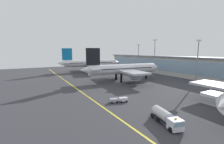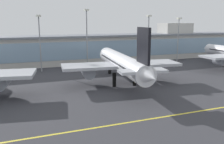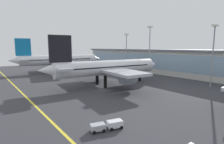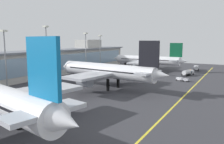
{
  "view_description": "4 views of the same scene",
  "coord_description": "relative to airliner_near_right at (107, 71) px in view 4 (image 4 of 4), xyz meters",
  "views": [
    {
      "loc": [
        62.5,
        -40.66,
        15.95
      ],
      "look_at": [
        -7.99,
        0.22,
        4.87
      ],
      "focal_mm": 24.18,
      "sensor_mm": 36.0,
      "label": 1
    },
    {
      "loc": [
        -34.36,
        -61.98,
        19.06
      ],
      "look_at": [
        -6.78,
        9.53,
        3.13
      ],
      "focal_mm": 39.4,
      "sensor_mm": 36.0,
      "label": 2
    },
    {
      "loc": [
        46.71,
        -32.27,
        13.94
      ],
      "look_at": [
        3.72,
        0.84,
        6.31
      ],
      "focal_mm": 28.35,
      "sensor_mm": 36.0,
      "label": 3
    },
    {
      "loc": [
        -75.17,
        -36.51,
        17.89
      ],
      "look_at": [
        5.64,
        9.59,
        4.5
      ],
      "focal_mm": 35.85,
      "sensor_mm": 36.0,
      "label": 4
    }
  ],
  "objects": [
    {
      "name": "service_truck_far",
      "position": [
        28.74,
        -21.26,
        -5.67
      ],
      "size": [
        3.07,
        5.8,
        1.4
      ],
      "rotation": [
        0.0,
        0.0,
        1.3
      ],
      "color": "black",
      "rests_on": "ground"
    },
    {
      "name": "airliner_near_right",
      "position": [
        0.0,
        0.0,
        0.0
      ],
      "size": [
        36.87,
        48.27,
        17.67
      ],
      "rotation": [
        0.0,
        0.0,
        1.46
      ],
      "color": "black",
      "rests_on": "ground"
    },
    {
      "name": "apron_light_mast_east",
      "position": [
        24.35,
        27.4,
        7.88
      ],
      "size": [
        1.8,
        1.8,
        21.63
      ],
      "color": "gray",
      "rests_on": "ground"
    },
    {
      "name": "apron_light_mast_west",
      "position": [
        -21.32,
        28.24,
        7.71
      ],
      "size": [
        1.8,
        1.8,
        21.32
      ],
      "color": "gray",
      "rests_on": "ground"
    },
    {
      "name": "taxiway_centreline_stripe",
      "position": [
        5.04,
        -27.68,
        -6.45
      ],
      "size": [
        166.85,
        0.5,
        0.01
      ],
      "primitive_type": "cube",
      "color": "yellow",
      "rests_on": "ground"
    },
    {
      "name": "airliner_far_right",
      "position": [
        55.52,
        5.1,
        -0.55
      ],
      "size": [
        36.15,
        46.55,
        16.2
      ],
      "rotation": [
        0.0,
        0.0,
        1.56
      ],
      "color": "black",
      "rests_on": "ground"
    },
    {
      "name": "terminal_building",
      "position": [
        6.8,
        41.92,
        0.35
      ],
      "size": [
        151.97,
        14.0,
        18.0
      ],
      "color": "beige",
      "rests_on": "ground"
    },
    {
      "name": "apron_light_mast_far_east",
      "position": [
        -3.51,
        26.75,
        8.99
      ],
      "size": [
        1.8,
        1.8,
        23.62
      ],
      "color": "gray",
      "rests_on": "ground"
    },
    {
      "name": "apron_light_mast_centre",
      "position": [
        41.57,
        29.65,
        7.33
      ],
      "size": [
        1.8,
        1.8,
        20.65
      ],
      "color": "gray",
      "rests_on": "ground"
    },
    {
      "name": "baggage_tug_near",
      "position": [
        46.32,
        -20.18,
        -4.95
      ],
      "size": [
        9.36,
        4.88,
        2.9
      ],
      "rotation": [
        0.0,
        0.0,
        6.02
      ],
      "color": "black",
      "rests_on": "ground"
    },
    {
      "name": "fuel_tanker_truck",
      "position": [
        68.88,
        -20.48,
        -4.95
      ],
      "size": [
        9.34,
        4.33,
        2.9
      ],
      "rotation": [
        0.0,
        0.0,
        0.18
      ],
      "color": "black",
      "rests_on": "ground"
    },
    {
      "name": "ground_plane",
      "position": [
        5.04,
        -5.68,
        -6.46
      ],
      "size": [
        208.56,
        208.56,
        0.0
      ],
      "primitive_type": "plane",
      "color": "#38383D"
    }
  ]
}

